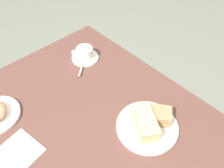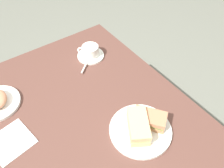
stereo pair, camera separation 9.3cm
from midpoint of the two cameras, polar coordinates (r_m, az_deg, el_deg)
dining_table at (r=1.08m, az=-7.48°, el=-10.50°), size 1.07×0.84×0.70m
sandwich_plate at (r=0.97m, az=5.75°, el=-10.40°), size 0.25×0.25×0.01m
sandwich_front at (r=0.93m, az=5.24°, el=-9.52°), size 0.16×0.14×0.06m
sandwich_back at (r=0.96m, az=7.63°, el=-7.56°), size 0.15×0.14×0.05m
coffee_saucer at (r=1.26m, az=-8.65°, el=6.27°), size 0.14×0.14×0.01m
coffee_cup at (r=1.24m, az=-8.89°, el=7.47°), size 0.09×0.10×0.06m
spoon at (r=1.20m, az=-9.54°, el=4.10°), size 0.07×0.08×0.01m
napkin at (r=0.99m, az=-24.56°, el=-15.14°), size 0.17×0.17×0.00m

